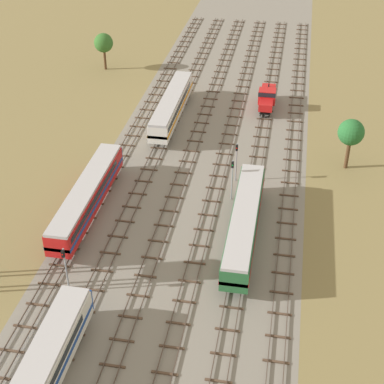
# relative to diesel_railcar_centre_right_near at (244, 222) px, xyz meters

# --- Properties ---
(ground_plane) EXTENTS (480.00, 480.00, 0.00)m
(ground_plane) POSITION_rel_diesel_railcar_centre_right_near_xyz_m (-7.09, 16.55, -2.60)
(ground_plane) COLOR olive
(ballast_bed) EXTENTS (27.62, 176.00, 0.01)m
(ballast_bed) POSITION_rel_diesel_railcar_centre_right_near_xyz_m (-7.09, 16.55, -2.59)
(ballast_bed) COLOR gray
(ballast_bed) RESTS_ON ground
(track_far_left) EXTENTS (2.40, 126.00, 0.29)m
(track_far_left) POSITION_rel_diesel_railcar_centre_right_near_xyz_m (-18.89, 17.55, -2.46)
(track_far_left) COLOR #47382D
(track_far_left) RESTS_ON ground
(track_left) EXTENTS (2.40, 126.00, 0.29)m
(track_left) POSITION_rel_diesel_railcar_centre_right_near_xyz_m (-14.17, 17.55, -2.46)
(track_left) COLOR #47382D
(track_left) RESTS_ON ground
(track_centre_left) EXTENTS (2.40, 126.00, 0.29)m
(track_centre_left) POSITION_rel_diesel_railcar_centre_right_near_xyz_m (-9.45, 17.55, -2.46)
(track_centre_left) COLOR #47382D
(track_centre_left) RESTS_ON ground
(track_centre) EXTENTS (2.40, 126.00, 0.29)m
(track_centre) POSITION_rel_diesel_railcar_centre_right_near_xyz_m (-4.72, 17.55, -2.46)
(track_centre) COLOR #47382D
(track_centre) RESTS_ON ground
(track_centre_right) EXTENTS (2.40, 126.00, 0.29)m
(track_centre_right) POSITION_rel_diesel_railcar_centre_right_near_xyz_m (-0.00, 17.55, -2.46)
(track_centre_right) COLOR #47382D
(track_centre_right) RESTS_ON ground
(track_right) EXTENTS (2.40, 126.00, 0.29)m
(track_right) POSITION_rel_diesel_railcar_centre_right_near_xyz_m (4.72, 17.55, -2.46)
(track_right) COLOR #47382D
(track_right) RESTS_ON ground
(diesel_railcar_centre_right_near) EXTENTS (2.96, 20.50, 3.80)m
(diesel_railcar_centre_right_near) POSITION_rel_diesel_railcar_centre_right_near_xyz_m (0.00, 0.00, 0.00)
(diesel_railcar_centre_right_near) COLOR #286638
(diesel_railcar_centre_right_near) RESTS_ON ground
(diesel_railcar_far_left_mid) EXTENTS (2.96, 20.50, 3.80)m
(diesel_railcar_far_left_mid) POSITION_rel_diesel_railcar_centre_right_near_xyz_m (-18.89, 1.99, 0.00)
(diesel_railcar_far_left_mid) COLOR red
(diesel_railcar_far_left_mid) RESTS_ON ground
(diesel_railcar_left_midfar) EXTENTS (2.96, 20.50, 3.80)m
(diesel_railcar_left_midfar) POSITION_rel_diesel_railcar_centre_right_near_xyz_m (-14.17, 28.25, 0.00)
(diesel_railcar_left_midfar) COLOR white
(diesel_railcar_left_midfar) RESTS_ON ground
(shunter_loco_centre_right_far) EXTENTS (2.74, 8.46, 3.10)m
(shunter_loco_centre_right_far) POSITION_rel_diesel_railcar_centre_right_near_xyz_m (-0.00, 35.24, -0.59)
(shunter_loco_centre_right_far) COLOR red
(shunter_loco_centre_right_far) RESTS_ON ground
(signal_post_nearest) EXTENTS (0.28, 0.47, 5.48)m
(signal_post_nearest) POSITION_rel_diesel_railcar_centre_right_near_xyz_m (-2.36, 12.45, 0.88)
(signal_post_nearest) COLOR gray
(signal_post_nearest) RESTS_ON ground
(signal_post_near) EXTENTS (0.28, 0.47, 5.59)m
(signal_post_near) POSITION_rel_diesel_railcar_centre_right_near_xyz_m (-2.36, 8.02, 0.94)
(signal_post_near) COLOR gray
(signal_post_near) RESTS_ON ground
(signal_post_mid) EXTENTS (0.28, 0.47, 5.48)m
(signal_post_mid) POSITION_rel_diesel_railcar_centre_right_near_xyz_m (-16.53, -11.48, 0.88)
(signal_post_mid) COLOR gray
(signal_post_mid) RESTS_ON ground
(lineside_tree_2) EXTENTS (3.45, 3.45, 6.76)m
(lineside_tree_2) POSITION_rel_diesel_railcar_centre_right_near_xyz_m (-30.64, 46.76, 2.38)
(lineside_tree_2) COLOR #4C331E
(lineside_tree_2) RESTS_ON ground
(lineside_tree_3) EXTENTS (3.50, 3.50, 7.13)m
(lineside_tree_3) POSITION_rel_diesel_railcar_centre_right_near_xyz_m (11.96, 18.44, 2.70)
(lineside_tree_3) COLOR #4C331E
(lineside_tree_3) RESTS_ON ground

